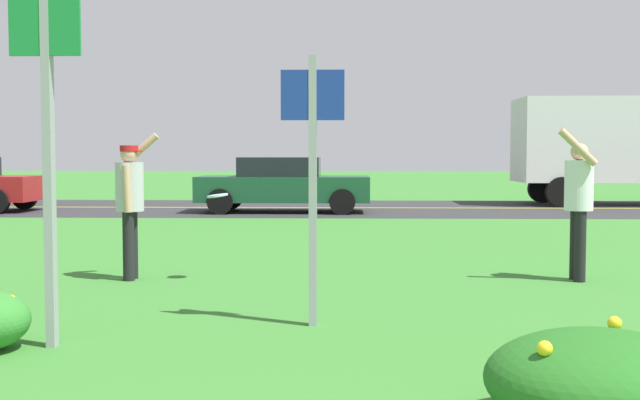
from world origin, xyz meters
TOP-DOWN VIEW (x-y plane):
  - ground_plane at (0.00, 10.66)m, footprint 120.00×120.00m
  - highway_strip at (0.00, 21.32)m, footprint 120.00×7.25m
  - highway_center_stripe at (0.00, 21.32)m, footprint 120.00×0.16m
  - daylily_clump_mid_left at (0.93, 3.27)m, footprint 1.27×1.16m
  - sign_post_near_path at (-2.82, 5.05)m, footprint 0.56×0.10m
  - sign_post_by_roadside at (-0.77, 5.90)m, footprint 0.56×0.10m
  - person_thrower_red_cap_gray_shirt at (-3.11, 8.42)m, footprint 0.49×0.49m
  - person_catcher_white_shirt at (2.32, 8.51)m, footprint 0.49×0.49m
  - frisbee_pale_blue at (-2.03, 8.36)m, footprint 0.25×0.25m
  - car_dark_green_center_left at (-2.15, 19.69)m, footprint 4.50×2.00m
  - box_truck_black at (7.90, 22.95)m, footprint 6.70×2.46m

SIDE VIEW (x-z plane):
  - ground_plane at x=0.00m, z-range 0.00..0.00m
  - highway_strip at x=0.00m, z-range 0.00..0.01m
  - highway_center_stripe at x=0.00m, z-range 0.01..0.01m
  - daylily_clump_mid_left at x=0.93m, z-range -0.01..0.57m
  - car_dark_green_center_left at x=-2.15m, z-range 0.01..1.46m
  - person_catcher_white_shirt at x=2.32m, z-range 0.08..1.93m
  - person_thrower_red_cap_gray_shirt at x=-3.11m, z-range 0.11..1.91m
  - frisbee_pale_blue at x=-2.03m, z-range 1.00..1.07m
  - sign_post_by_roadside at x=-0.77m, z-range 0.26..2.66m
  - sign_post_near_path at x=-2.82m, z-range 0.29..3.16m
  - box_truck_black at x=7.90m, z-range 0.20..3.40m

